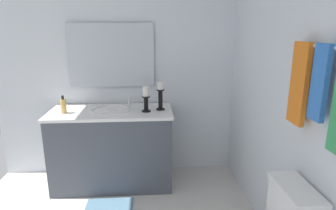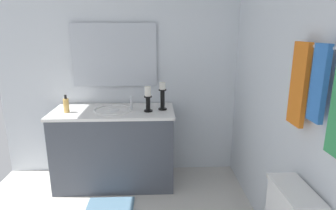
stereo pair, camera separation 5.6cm
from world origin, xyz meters
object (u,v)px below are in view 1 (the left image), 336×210
object	(u,v)px
sink_basin	(111,114)
vanity_cabinet	(113,148)
towel_bar	(328,47)
candle_holder_short	(146,98)
towel_center	(320,83)
soap_bottle	(63,106)
towel_near_vanity	(299,84)
candle_holder_tall	(160,95)
mirror	(111,55)

from	to	relation	value
sink_basin	vanity_cabinet	bearing A→B (deg)	-90.00
vanity_cabinet	towel_bar	world-z (taller)	towel_bar
candle_holder_short	towel_center	bearing A→B (deg)	34.35
sink_basin	candle_holder_short	size ratio (longest dim) A/B	1.55
soap_bottle	towel_near_vanity	xyz separation A→B (m)	(1.16, 1.75, 0.42)
candle_holder_short	towel_near_vanity	xyz separation A→B (m)	(1.16, 0.93, 0.35)
vanity_cabinet	towel_near_vanity	size ratio (longest dim) A/B	2.56
vanity_cabinet	soap_bottle	world-z (taller)	soap_bottle
vanity_cabinet	soap_bottle	bearing A→B (deg)	-82.55
candle_holder_tall	towel_bar	world-z (taller)	towel_bar
towel_near_vanity	vanity_cabinet	bearing A→B (deg)	-133.32
sink_basin	candle_holder_tall	bearing A→B (deg)	90.06
sink_basin	towel_bar	xyz separation A→B (m)	(1.42, 1.31, 0.76)
candle_holder_tall	towel_center	size ratio (longest dim) A/B	0.70
mirror	towel_center	distance (m)	2.14
sink_basin	towel_center	world-z (taller)	towel_center
mirror	towel_center	size ratio (longest dim) A/B	2.23
sink_basin	candle_holder_tall	size ratio (longest dim) A/B	1.40
towel_bar	candle_holder_short	bearing A→B (deg)	-145.14
sink_basin	soap_bottle	size ratio (longest dim) A/B	2.23
vanity_cabinet	candle_holder_tall	world-z (taller)	candle_holder_tall
soap_bottle	towel_center	bearing A→B (deg)	52.08
towel_bar	towel_center	size ratio (longest dim) A/B	1.47
mirror	candle_holder_short	bearing A→B (deg)	46.91
sink_basin	towel_bar	bearing A→B (deg)	42.68
soap_bottle	towel_center	distance (m)	2.27
candle_holder_tall	candle_holder_short	bearing A→B (deg)	-67.30
candle_holder_tall	soap_bottle	xyz separation A→B (m)	(0.06, -0.97, -0.08)
soap_bottle	towel_near_vanity	distance (m)	2.14
mirror	candle_holder_tall	world-z (taller)	mirror
sink_basin	soap_bottle	world-z (taller)	soap_bottle
soap_bottle	towel_bar	bearing A→B (deg)	52.37
candle_holder_tall	towel_near_vanity	bearing A→B (deg)	32.62
towel_bar	mirror	bearing A→B (deg)	-142.36
sink_basin	candle_holder_tall	distance (m)	0.55
soap_bottle	mirror	bearing A→B (deg)	126.72
candle_holder_short	soap_bottle	size ratio (longest dim) A/B	1.44
mirror	towel_bar	world-z (taller)	mirror
towel_near_vanity	candle_holder_short	bearing A→B (deg)	-141.27
sink_basin	candle_holder_short	world-z (taller)	candle_holder_short
sink_basin	soap_bottle	distance (m)	0.47
towel_bar	towel_near_vanity	world-z (taller)	towel_near_vanity
towel_near_vanity	towel_center	xyz separation A→B (m)	(0.20, 0.00, 0.04)
vanity_cabinet	towel_bar	size ratio (longest dim) A/B	2.09
towel_bar	towel_center	world-z (taller)	towel_center
candle_holder_tall	sink_basin	bearing A→B (deg)	-89.94
sink_basin	towel_near_vanity	world-z (taller)	towel_near_vanity
vanity_cabinet	towel_near_vanity	xyz separation A→B (m)	(1.22, 1.30, 0.90)
candle_holder_tall	towel_bar	size ratio (longest dim) A/B	0.48
mirror	towel_bar	xyz separation A→B (m)	(1.70, 1.31, 0.18)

